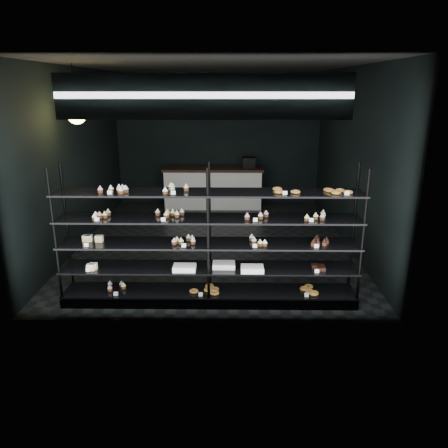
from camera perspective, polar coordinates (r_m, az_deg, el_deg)
The scene contains 5 objects.
room at distance 8.03m, azimuth -1.35°, elevation 8.54°, with size 5.01×6.01×3.20m.
display_shelf at distance 5.92m, azimuth -2.17°, elevation -4.59°, with size 4.00×0.50×1.91m.
signage at distance 5.00m, azimuth -2.70°, elevation 16.30°, with size 3.30×0.05×0.50m.
pendant_lamp at distance 7.18m, azimuth -18.71°, elevation 13.43°, with size 0.29×0.29×0.87m.
service_counter at distance 10.69m, azimuth -1.35°, elevation 4.84°, with size 2.41×0.65×1.23m.
Camera 1 is at (0.29, -7.92, 2.86)m, focal length 35.00 mm.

